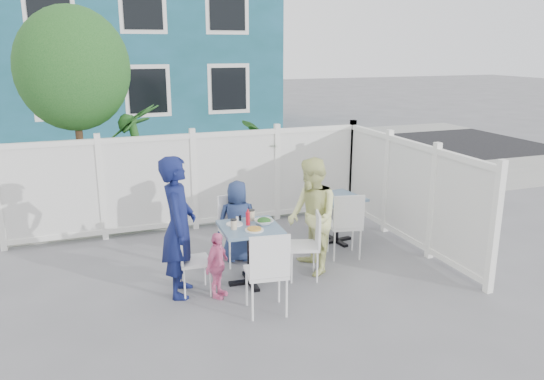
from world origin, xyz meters
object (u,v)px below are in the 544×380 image
object	(u,v)px
woman	(312,217)
boy	(238,221)
chair_left	(188,256)
toddler	(217,265)
man	(179,227)
spare_table	(337,207)
chair_near	(268,268)
utility_cabinet	(42,183)
chair_right	(309,240)
main_table	(250,239)
chair_back	(235,224)

from	to	relation	value
woman	boy	size ratio (longest dim) A/B	1.34
chair_left	boy	bearing A→B (deg)	134.12
boy	toddler	bearing A→B (deg)	72.82
boy	toddler	size ratio (longest dim) A/B	1.41
man	boy	world-z (taller)	man
spare_table	chair_near	bearing A→B (deg)	-134.20
utility_cabinet	boy	bearing A→B (deg)	-41.63
woman	spare_table	bearing A→B (deg)	140.02
chair_near	toddler	bearing A→B (deg)	131.02
chair_near	spare_table	bearing A→B (deg)	53.16
chair_right	boy	bearing A→B (deg)	56.15
utility_cabinet	man	xyz separation A→B (m)	(1.73, -3.92, 0.26)
chair_right	toddler	bearing A→B (deg)	113.94
main_table	spare_table	bearing A→B (deg)	29.35
boy	main_table	bearing A→B (deg)	96.61
chair_right	toddler	world-z (taller)	chair_right
chair_right	man	distance (m)	1.70
spare_table	chair_right	distance (m)	1.40
utility_cabinet	woman	bearing A→B (deg)	-39.96
chair_left	woman	bearing A→B (deg)	94.25
man	chair_back	bearing A→B (deg)	-34.27
chair_right	chair_near	bearing A→B (deg)	149.78
spare_table	chair_near	size ratio (longest dim) A/B	0.80
main_table	toddler	bearing A→B (deg)	-154.16
man	boy	size ratio (longest dim) A/B	1.49
chair_back	chair_near	world-z (taller)	chair_near
chair_left	chair_back	distance (m)	1.16
chair_back	utility_cabinet	bearing A→B (deg)	-54.86
man	woman	distance (m)	1.77
utility_cabinet	chair_right	xyz separation A→B (m)	(3.39, -4.03, -0.08)
chair_near	woman	bearing A→B (deg)	51.81
chair_back	toddler	bearing A→B (deg)	57.90
chair_back	chair_right	bearing A→B (deg)	125.56
chair_back	chair_near	xyz separation A→B (m)	(-0.10, -1.65, 0.03)
main_table	chair_back	size ratio (longest dim) A/B	0.81
woman	man	bearing A→B (deg)	-85.61
spare_table	man	xyz separation A→B (m)	(-2.59, -0.94, 0.30)
chair_left	main_table	bearing A→B (deg)	92.93
spare_table	boy	size ratio (longest dim) A/B	0.68
spare_table	woman	world-z (taller)	woman
chair_back	boy	xyz separation A→B (m)	(0.04, 0.01, 0.03)
chair_left	chair_back	size ratio (longest dim) A/B	0.91
chair_left	spare_table	bearing A→B (deg)	112.47
utility_cabinet	spare_table	distance (m)	5.25
utility_cabinet	chair_near	bearing A→B (deg)	-54.20
chair_back	woman	xyz separation A→B (m)	(0.85, -0.71, 0.23)
chair_left	chair_near	bearing A→B (deg)	41.79
main_table	spare_table	world-z (taller)	main_table
chair_near	utility_cabinet	bearing A→B (deg)	125.26
chair_left	chair_near	size ratio (longest dim) A/B	0.86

